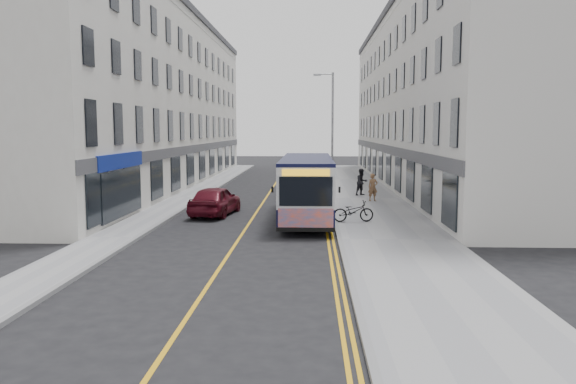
# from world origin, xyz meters

# --- Properties ---
(ground) EXTENTS (140.00, 140.00, 0.00)m
(ground) POSITION_xyz_m (0.00, 0.00, 0.00)
(ground) COLOR black
(ground) RESTS_ON ground
(pavement_east) EXTENTS (4.50, 64.00, 0.12)m
(pavement_east) POSITION_xyz_m (6.25, 12.00, 0.06)
(pavement_east) COLOR gray
(pavement_east) RESTS_ON ground
(pavement_west) EXTENTS (2.00, 64.00, 0.12)m
(pavement_west) POSITION_xyz_m (-5.00, 12.00, 0.06)
(pavement_west) COLOR gray
(pavement_west) RESTS_ON ground
(kerb_east) EXTENTS (0.18, 64.00, 0.13)m
(kerb_east) POSITION_xyz_m (4.00, 12.00, 0.07)
(kerb_east) COLOR slate
(kerb_east) RESTS_ON ground
(kerb_west) EXTENTS (0.18, 64.00, 0.13)m
(kerb_west) POSITION_xyz_m (-4.00, 12.00, 0.07)
(kerb_west) COLOR slate
(kerb_west) RESTS_ON ground
(road_centre_line) EXTENTS (0.12, 64.00, 0.01)m
(road_centre_line) POSITION_xyz_m (0.00, 12.00, 0.00)
(road_centre_line) COLOR gold
(road_centre_line) RESTS_ON ground
(road_dbl_yellow_inner) EXTENTS (0.10, 64.00, 0.01)m
(road_dbl_yellow_inner) POSITION_xyz_m (3.55, 12.00, 0.00)
(road_dbl_yellow_inner) COLOR gold
(road_dbl_yellow_inner) RESTS_ON ground
(road_dbl_yellow_outer) EXTENTS (0.10, 64.00, 0.01)m
(road_dbl_yellow_outer) POSITION_xyz_m (3.75, 12.00, 0.00)
(road_dbl_yellow_outer) COLOR gold
(road_dbl_yellow_outer) RESTS_ON ground
(terrace_east) EXTENTS (6.00, 46.00, 13.00)m
(terrace_east) POSITION_xyz_m (11.50, 21.00, 6.50)
(terrace_east) COLOR silver
(terrace_east) RESTS_ON ground
(terrace_west) EXTENTS (6.00, 46.00, 13.00)m
(terrace_west) POSITION_xyz_m (-9.00, 21.00, 6.50)
(terrace_west) COLOR silver
(terrace_west) RESTS_ON ground
(streetlamp) EXTENTS (1.32, 0.18, 8.00)m
(streetlamp) POSITION_xyz_m (4.17, 14.00, 4.38)
(streetlamp) COLOR #9D9FA5
(streetlamp) RESTS_ON ground
(city_bus) EXTENTS (2.42, 10.34, 3.00)m
(city_bus) POSITION_xyz_m (2.66, 4.42, 1.64)
(city_bus) COLOR black
(city_bus) RESTS_ON ground
(bicycle) EXTENTS (1.94, 0.90, 0.98)m
(bicycle) POSITION_xyz_m (4.82, 2.87, 0.61)
(bicycle) COLOR black
(bicycle) RESTS_ON pavement_east
(pedestrian_near) EXTENTS (0.67, 0.53, 1.63)m
(pedestrian_near) POSITION_xyz_m (6.55, 10.60, 0.94)
(pedestrian_near) COLOR brown
(pedestrian_near) RESTS_ON pavement_east
(pedestrian_far) EXTENTS (1.06, 1.00, 1.73)m
(pedestrian_far) POSITION_xyz_m (6.15, 13.48, 0.98)
(pedestrian_far) COLOR black
(pedestrian_far) RESTS_ON pavement_east
(car_white) EXTENTS (1.83, 4.84, 1.58)m
(car_white) POSITION_xyz_m (2.89, 23.69, 0.79)
(car_white) COLOR white
(car_white) RESTS_ON ground
(car_maroon) EXTENTS (2.36, 4.65, 1.52)m
(car_maroon) POSITION_xyz_m (-2.00, 5.41, 0.76)
(car_maroon) COLOR #540E1A
(car_maroon) RESTS_ON ground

